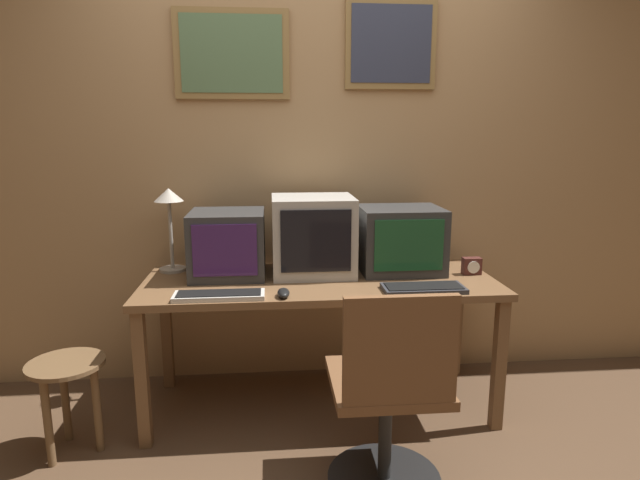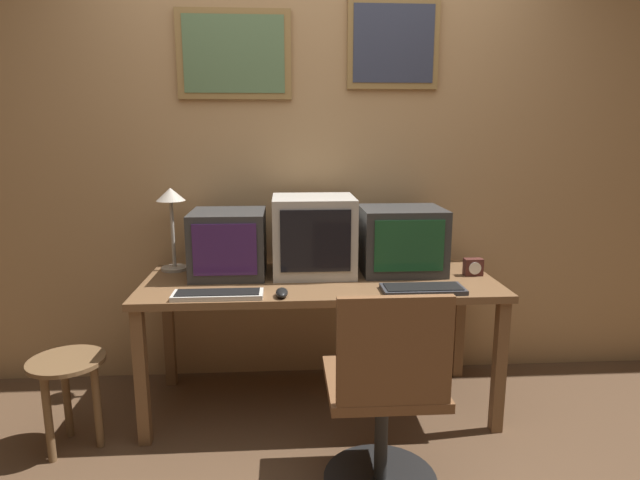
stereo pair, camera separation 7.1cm
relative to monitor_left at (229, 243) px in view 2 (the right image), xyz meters
name	(u,v)px [view 2 (the right image)]	position (x,y,z in m)	size (l,w,h in m)	color
wall_back	(315,158)	(0.48, 0.34, 0.43)	(8.00, 0.08, 2.60)	tan
desk	(320,293)	(0.48, -0.12, -0.24)	(1.81, 0.71, 0.71)	brown
monitor_left	(229,243)	(0.00, 0.00, 0.00)	(0.38, 0.39, 0.34)	#333333
monitor_center	(314,235)	(0.45, 0.00, 0.04)	(0.43, 0.39, 0.41)	#B7B2A8
monitor_right	(401,240)	(0.93, 0.01, 0.00)	(0.44, 0.38, 0.35)	#333333
keyboard_main	(218,294)	(-0.02, -0.40, -0.16)	(0.42, 0.14, 0.03)	beige
keyboard_side	(423,289)	(0.95, -0.37, -0.16)	(0.39, 0.17, 0.03)	#333338
mouse_near_keyboard	(282,293)	(0.28, -0.41, -0.15)	(0.06, 0.12, 0.04)	black
desk_clock	(473,267)	(1.29, -0.10, -0.13)	(0.10, 0.06, 0.09)	#4C231E
desk_lamp	(171,209)	(-0.31, 0.12, 0.17)	(0.16, 0.16, 0.45)	#B2A899
office_chair	(385,405)	(0.69, -0.85, -0.49)	(0.48, 0.48, 0.89)	black
side_stool	(68,380)	(-0.71, -0.44, -0.54)	(0.34, 0.34, 0.45)	brown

